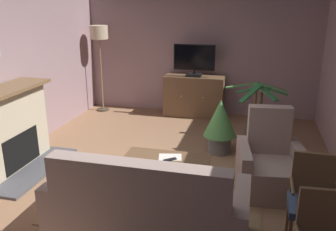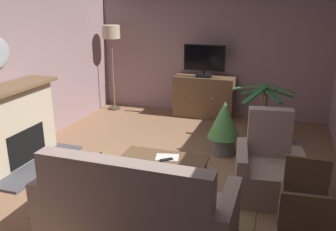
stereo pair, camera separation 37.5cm
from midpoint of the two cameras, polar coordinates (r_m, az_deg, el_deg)
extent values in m
cube|color=#936B4C|center=(5.13, -3.90, -10.90)|extent=(5.65, 7.55, 0.04)
cube|color=gray|center=(7.99, 3.70, 10.45)|extent=(5.65, 0.10, 2.84)
cube|color=#8E704C|center=(4.80, -3.42, -12.74)|extent=(2.55, 1.90, 0.01)
cube|color=#4C4C51|center=(5.85, -22.01, -8.01)|extent=(0.50, 1.64, 0.04)
cube|color=beige|center=(5.89, -25.91, -2.31)|extent=(0.42, 1.44, 1.19)
cube|color=black|center=(5.88, -24.26, -5.01)|extent=(0.10, 0.81, 0.52)
cube|color=brown|center=(5.70, -26.44, 3.54)|extent=(0.54, 1.60, 0.05)
cube|color=#4A3523|center=(7.96, 2.72, 0.19)|extent=(1.23, 0.40, 0.06)
cube|color=brown|center=(7.85, 2.77, 3.08)|extent=(1.29, 0.46, 0.89)
sphere|color=tan|center=(7.65, 0.71, 3.06)|extent=(0.03, 0.03, 0.03)
sphere|color=tan|center=(7.57, 4.14, 2.84)|extent=(0.03, 0.03, 0.03)
cube|color=black|center=(7.69, 2.75, 6.41)|extent=(0.32, 0.20, 0.06)
cylinder|color=black|center=(7.68, 2.76, 6.92)|extent=(0.04, 0.04, 0.08)
cube|color=black|center=(7.63, 2.79, 9.21)|extent=(0.88, 0.05, 0.54)
cube|color=black|center=(7.60, 2.75, 9.18)|extent=(0.84, 0.01, 0.50)
cube|color=brown|center=(4.75, -2.47, -6.89)|extent=(1.14, 0.51, 0.03)
cylinder|color=brown|center=(4.93, 4.07, -9.02)|extent=(0.04, 0.04, 0.44)
cylinder|color=brown|center=(5.17, -7.45, -7.79)|extent=(0.04, 0.04, 0.44)
cylinder|color=brown|center=(4.59, 3.27, -11.17)|extent=(0.04, 0.04, 0.44)
cylinder|color=brown|center=(4.85, -9.06, -9.71)|extent=(0.04, 0.04, 0.44)
cube|color=black|center=(4.66, -1.99, -7.08)|extent=(0.16, 0.15, 0.02)
cube|color=silver|center=(4.75, -1.93, -6.68)|extent=(0.34, 0.28, 0.01)
cube|color=#A3897F|center=(3.98, -5.94, -16.17)|extent=(1.76, 0.87, 0.45)
cube|color=#A3897F|center=(3.44, -8.12, -11.95)|extent=(1.76, 0.20, 0.59)
cube|color=#A3897F|center=(4.31, -18.33, -12.52)|extent=(0.15, 0.87, 0.67)
cube|color=#A3897F|center=(3.75, 8.49, -16.66)|extent=(0.15, 0.87, 0.67)
cube|color=slate|center=(3.83, -12.24, -11.93)|extent=(0.36, 0.13, 0.36)
cube|color=#A3897F|center=(4.94, 13.72, -9.50)|extent=(0.68, 0.92, 0.43)
cube|color=#A3897F|center=(5.03, 13.72, -2.21)|extent=(0.59, 0.26, 0.66)
cube|color=#A3897F|center=(4.96, 17.86, -8.49)|extent=(0.24, 0.86, 0.63)
cube|color=#A3897F|center=(4.86, 9.67, -8.39)|extent=(0.24, 0.86, 0.63)
cube|color=brown|center=(3.24, 20.66, -15.36)|extent=(0.46, 0.08, 0.56)
cube|color=#42567A|center=(3.94, 19.48, -13.71)|extent=(0.49, 0.47, 0.08)
cube|color=brown|center=(4.00, 19.69, -9.05)|extent=(0.44, 0.05, 0.51)
cylinder|color=brown|center=(4.22, 16.05, -14.97)|extent=(0.04, 0.04, 0.41)
cylinder|color=brown|center=(4.26, 21.87, -15.30)|extent=(0.04, 0.04, 0.41)
cylinder|color=brown|center=(3.82, 16.49, -10.66)|extent=(0.04, 0.37, 0.03)
cylinder|color=#3D4C5B|center=(6.83, 11.81, -2.27)|extent=(0.26, 0.26, 0.28)
cylinder|color=brown|center=(6.69, 12.06, 1.51)|extent=(0.06, 0.06, 0.66)
cube|color=#4C8E47|center=(6.58, 14.64, 4.39)|extent=(0.54, 0.11, 0.15)
cube|color=#4C8E47|center=(6.83, 12.44, 5.05)|extent=(0.10, 0.49, 0.12)
cube|color=#4C8E47|center=(6.58, 9.90, 4.72)|extent=(0.54, 0.13, 0.12)
cube|color=#4C8E47|center=(6.44, 12.00, 4.31)|extent=(0.13, 0.31, 0.12)
cylinder|color=slate|center=(6.08, 12.26, -4.41)|extent=(0.25, 0.25, 0.37)
cylinder|color=brown|center=(5.91, 12.59, 0.31)|extent=(0.06, 0.06, 0.68)
cube|color=#235B2D|center=(5.81, 14.86, 3.77)|extent=(0.40, 0.09, 0.13)
cube|color=#235B2D|center=(5.98, 13.50, 4.25)|extent=(0.20, 0.38, 0.08)
cube|color=#235B2D|center=(6.00, 12.08, 4.41)|extent=(0.23, 0.41, 0.18)
cube|color=#235B2D|center=(5.79, 10.95, 3.99)|extent=(0.39, 0.12, 0.10)
cube|color=#235B2D|center=(5.59, 11.22, 3.49)|extent=(0.35, 0.47, 0.21)
cube|color=#235B2D|center=(5.61, 13.94, 3.33)|extent=(0.30, 0.44, 0.12)
cylinder|color=slate|center=(6.07, 6.38, -4.50)|extent=(0.39, 0.39, 0.30)
cone|color=#4C8E47|center=(5.91, 6.53, -0.42)|extent=(0.54, 0.54, 0.61)
ellipsoid|color=#2D2D33|center=(5.60, -13.10, -7.63)|extent=(0.34, 0.42, 0.16)
sphere|color=#2D2D33|center=(5.37, -12.95, -8.43)|extent=(0.12, 0.12, 0.12)
cone|color=#2D2D33|center=(5.35, -12.64, -7.85)|extent=(0.04, 0.04, 0.04)
cone|color=#2D2D33|center=(5.35, -13.35, -7.92)|extent=(0.04, 0.04, 0.04)
cylinder|color=#2D2D33|center=(5.88, -12.88, -6.68)|extent=(0.14, 0.21, 0.06)
cylinder|color=#4C4233|center=(8.51, -11.50, 0.95)|extent=(0.28, 0.28, 0.04)
cylinder|color=olive|center=(8.32, -11.83, 6.21)|extent=(0.03, 0.03, 1.63)
cylinder|color=beige|center=(8.19, -12.27, 12.81)|extent=(0.39, 0.39, 0.29)
camera|label=1|loc=(0.19, -92.12, -0.68)|focal=38.34mm
camera|label=2|loc=(0.19, 87.88, 0.68)|focal=38.34mm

